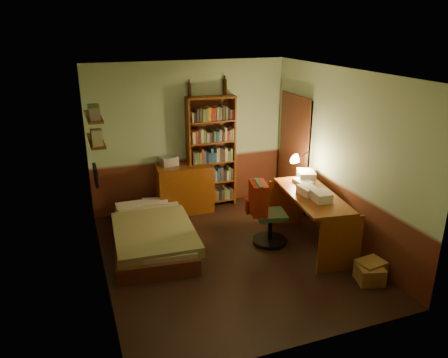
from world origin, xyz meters
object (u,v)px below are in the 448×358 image
object	(u,v)px
mini_stereo	(169,161)
desk_lamp	(306,158)
bed	(152,226)
office_chair	(271,213)
dresser	(185,189)
cardboard_box_b	(370,275)
desk	(311,220)
bookshelf	(212,153)
cardboard_box_a	(370,270)

from	to	relation	value
mini_stereo	desk_lamp	size ratio (longest dim) A/B	0.50
bed	office_chair	bearing A→B (deg)	-12.21
dresser	cardboard_box_b	xyz separation A→B (m)	(1.64, -3.04, -0.31)
desk	bookshelf	bearing A→B (deg)	121.56
desk	desk_lamp	world-z (taller)	desk_lamp
dresser	cardboard_box_a	bearing A→B (deg)	-57.38
office_chair	cardboard_box_b	bearing A→B (deg)	-50.27
bookshelf	cardboard_box_b	xyz separation A→B (m)	(1.11, -3.13, -0.89)
bookshelf	desk	world-z (taller)	bookshelf
office_chair	cardboard_box_a	size ratio (longest dim) A/B	2.88
cardboard_box_a	cardboard_box_b	distance (m)	0.11
bed	office_chair	world-z (taller)	office_chair
dresser	cardboard_box_a	size ratio (longest dim) A/B	2.76
bed	desk	size ratio (longest dim) A/B	1.30
dresser	cardboard_box_a	world-z (taller)	dresser
cardboard_box_b	cardboard_box_a	bearing A→B (deg)	53.47
cardboard_box_b	office_chair	bearing A→B (deg)	117.33
dresser	desk	world-z (taller)	dresser
desk_lamp	cardboard_box_a	bearing A→B (deg)	-101.08
mini_stereo	desk	distance (m)	2.66
desk_lamp	cardboard_box_b	size ratio (longest dim) A/B	1.82
mini_stereo	cardboard_box_b	world-z (taller)	mini_stereo
bed	desk_lamp	world-z (taller)	desk_lamp
dresser	mini_stereo	world-z (taller)	mini_stereo
bed	cardboard_box_a	bearing A→B (deg)	-31.25
mini_stereo	cardboard_box_a	distance (m)	3.73
bookshelf	cardboard_box_a	size ratio (longest dim) A/B	5.79
desk_lamp	bed	bearing A→B (deg)	168.56
desk	desk_lamp	distance (m)	1.11
bed	desk	world-z (taller)	desk
mini_stereo	desk_lamp	distance (m)	2.34
bookshelf	desk_lamp	world-z (taller)	bookshelf
bed	office_chair	xyz separation A→B (m)	(1.70, -0.57, 0.20)
cardboard_box_b	desk_lamp	bearing A→B (deg)	87.04
bed	cardboard_box_b	size ratio (longest dim) A/B	6.33
dresser	desk_lamp	distance (m)	2.18
dresser	bookshelf	world-z (taller)	bookshelf
cardboard_box_a	desk_lamp	bearing A→B (deg)	88.87
dresser	office_chair	bearing A→B (deg)	-58.09
bed	bookshelf	size ratio (longest dim) A/B	1.01
bed	office_chair	size ratio (longest dim) A/B	2.04
bed	dresser	bearing A→B (deg)	58.38
bookshelf	cardboard_box_b	bearing A→B (deg)	-65.84
dresser	office_chair	world-z (taller)	office_chair
cardboard_box_a	desk	bearing A→B (deg)	105.02
office_chair	cardboard_box_b	distance (m)	1.67
bed	desk_lamp	size ratio (longest dim) A/B	3.48
cardboard_box_b	dresser	bearing A→B (deg)	118.36
bookshelf	desk	size ratio (longest dim) A/B	1.28
bed	dresser	xyz separation A→B (m)	(0.80, 1.04, 0.12)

